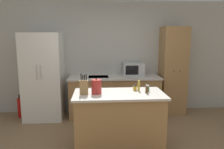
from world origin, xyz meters
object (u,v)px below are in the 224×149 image
Objects in this scene: spice_bottle_green_herb at (135,88)px; kettle at (96,87)px; pantry_cabinet at (173,71)px; fire_extinguisher at (20,107)px; spice_bottle_tall_dark at (139,86)px; spice_bottle_short_red at (147,89)px; knife_block at (84,87)px; microwave at (133,69)px; spice_bottle_amber_oil at (148,89)px; refrigerator at (44,76)px.

kettle reaches higher than spice_bottle_green_herb.
pantry_cabinet reaches higher than fire_extinguisher.
spice_bottle_tall_dark is at bearing 10.48° from kettle.
spice_bottle_short_red reaches higher than fire_extinguisher.
spice_bottle_short_red is 0.26× the size of fire_extinguisher.
fire_extinguisher is at bearing 135.13° from knife_block.
microwave is 1.92× the size of kettle.
pantry_cabinet is 19.70× the size of spice_bottle_amber_oil.
spice_bottle_green_herb is (-0.16, 0.19, -0.02)m from spice_bottle_short_red.
spice_bottle_green_herb is 0.38× the size of kettle.
spice_bottle_short_red is (1.94, -1.47, 0.04)m from refrigerator.
refrigerator is at bearing 142.92° from spice_bottle_short_red.
fire_extinguisher is at bearing 151.26° from spice_bottle_amber_oil.
fire_extinguisher is at bearing 176.28° from refrigerator.
kettle is (1.15, -1.45, 0.09)m from refrigerator.
refrigerator is 0.93× the size of pantry_cabinet.
fire_extinguisher is (-0.56, 0.04, -0.71)m from refrigerator.
spice_bottle_green_herb is 2.79m from fire_extinguisher.
spice_bottle_amber_oil is (1.03, 0.11, -0.07)m from knife_block.
knife_block reaches higher than spice_bottle_green_herb.
spice_bottle_green_herb reaches higher than fire_extinguisher.
pantry_cabinet reaches higher than kettle.
fire_extinguisher is (-2.40, 1.36, -0.76)m from spice_bottle_tall_dark.
spice_bottle_amber_oil is 0.22m from spice_bottle_green_herb.
knife_block is (-1.96, -1.59, 0.02)m from pantry_cabinet.
spice_bottle_green_herb is at bearing -98.37° from microwave.
spice_bottle_short_red is at bearing -56.17° from spice_bottle_tall_dark.
refrigerator is at bearing -3.72° from fire_extinguisher.
microwave is 3.53× the size of spice_bottle_short_red.
spice_bottle_tall_dark reaches higher than fire_extinguisher.
kettle is at bearing 8.11° from knife_block.
refrigerator is 2.01m from microwave.
refrigerator is at bearing 128.47° from kettle.
pantry_cabinet is 2.36m from kettle.
kettle reaches higher than spice_bottle_tall_dark.
kettle is at bearing -165.34° from spice_bottle_green_herb.
microwave reaches higher than spice_bottle_green_herb.
pantry_cabinet reaches higher than spice_bottle_green_herb.
spice_bottle_short_red is 3.01m from fire_extinguisher.
spice_bottle_tall_dark reaches higher than spice_bottle_green_herb.
spice_bottle_amber_oil is at bearing -90.32° from microwave.
kettle is at bearing -40.93° from fire_extinguisher.
spice_bottle_short_red is (0.10, -0.15, -0.02)m from spice_bottle_tall_dark.
spice_bottle_amber_oil is at bearing -28.74° from fire_extinguisher.
spice_bottle_green_herb is at bearing 13.16° from knife_block.
spice_bottle_green_herb is 0.18× the size of fire_extinguisher.
kettle reaches higher than spice_bottle_short_red.
refrigerator is at bearing 122.99° from knife_block.
fire_extinguisher is at bearing 139.07° from kettle.
spice_bottle_tall_dark is at bearing -29.42° from fire_extinguisher.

